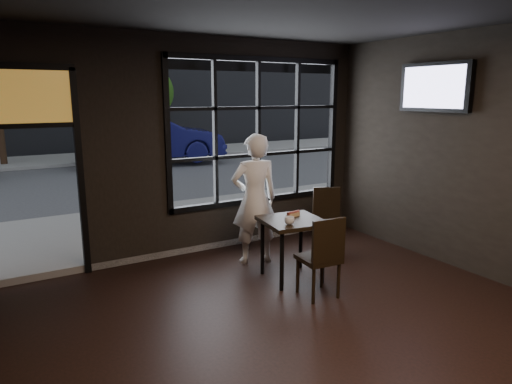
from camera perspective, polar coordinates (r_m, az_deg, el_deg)
floor at (r=4.38m, az=10.79°, el=-21.06°), size 6.00×7.00×0.02m
window_frame at (r=7.25m, az=0.27°, el=7.57°), size 3.06×0.12×2.28m
stained_transom at (r=6.23m, az=-27.35°, el=10.58°), size 1.20×0.06×0.70m
street_asphalt at (r=26.94m, az=-25.06°, el=5.87°), size 60.00×41.00×0.04m
cafe_table at (r=5.99m, az=4.51°, el=-7.10°), size 0.83×0.83×0.81m
chair_near at (r=5.50m, az=7.82°, el=-7.91°), size 0.46×0.46×1.00m
chair_window at (r=7.02m, az=9.08°, el=-3.62°), size 0.57×0.57×0.98m
man at (r=6.43m, az=-0.19°, el=-0.91°), size 0.75×0.57×1.85m
hotdog at (r=6.01m, az=4.69°, el=-2.78°), size 0.21×0.11×0.06m
cup at (r=5.63m, az=4.19°, el=-3.59°), size 0.14×0.14×0.10m
tv at (r=6.93m, az=21.47°, el=12.10°), size 0.13×1.15×0.67m
navy_car at (r=16.05m, az=-12.93°, el=6.54°), size 5.10×2.57×1.61m
tree_right at (r=18.61m, az=-13.45°, el=12.04°), size 2.05×2.05×3.49m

